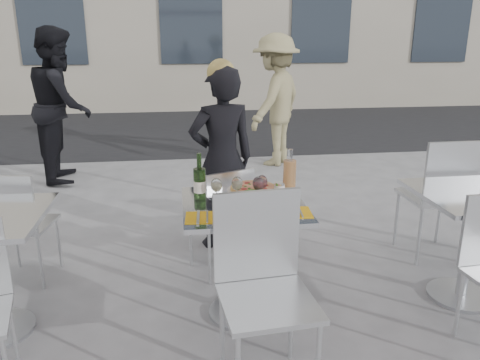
{
  "coord_description": "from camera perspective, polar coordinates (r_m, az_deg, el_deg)",
  "views": [
    {
      "loc": [
        -0.36,
        -2.6,
        1.7
      ],
      "look_at": [
        0.0,
        0.15,
        0.85
      ],
      "focal_mm": 35.0,
      "sensor_mm": 36.0,
      "label": 1
    }
  ],
  "objects": [
    {
      "name": "side_table_right",
      "position": [
        3.4,
        26.39,
        -4.77
      ],
      "size": [
        0.72,
        0.72,
        0.75
      ],
      "color": "#B7BABF",
      "rests_on": "ground"
    },
    {
      "name": "wineglass_white_b",
      "position": [
        2.78,
        -0.37,
        -0.54
      ],
      "size": [
        0.07,
        0.07,
        0.16
      ],
      "color": "white",
      "rests_on": "main_table"
    },
    {
      "name": "wineglass_red_b",
      "position": [
        2.82,
        2.69,
        -0.35
      ],
      "size": [
        0.07,
        0.07,
        0.16
      ],
      "color": "white",
      "rests_on": "main_table"
    },
    {
      "name": "wineglass_white_a",
      "position": [
        2.76,
        -2.89,
        -0.73
      ],
      "size": [
        0.07,
        0.07,
        0.16
      ],
      "color": "white",
      "rests_on": "main_table"
    },
    {
      "name": "carafe",
      "position": [
        2.93,
        6.06,
        0.47
      ],
      "size": [
        0.08,
        0.08,
        0.29
      ],
      "color": "#E8A663",
      "rests_on": "main_table"
    },
    {
      "name": "pizza_near",
      "position": [
        2.67,
        1.75,
        -3.55
      ],
      "size": [
        0.3,
        0.3,
        0.02
      ],
      "color": "#B98448",
      "rests_on": "main_table"
    },
    {
      "name": "pizza_far",
      "position": [
        3.0,
        1.65,
        -1.11
      ],
      "size": [
        0.34,
        0.34,
        0.03
      ],
      "color": "white",
      "rests_on": "main_table"
    },
    {
      "name": "pedestrian_b",
      "position": [
        6.4,
        4.34,
        9.64
      ],
      "size": [
        1.19,
        1.29,
        1.75
      ],
      "primitive_type": "imported",
      "rotation": [
        0.0,
        0.0,
        4.07
      ],
      "color": "#92885E",
      "rests_on": "ground"
    },
    {
      "name": "side_chair_rfar",
      "position": [
        3.89,
        23.4,
        -1.08
      ],
      "size": [
        0.45,
        0.46,
        0.98
      ],
      "rotation": [
        0.0,
        0.0,
        3.15
      ],
      "color": "silver",
      "rests_on": "ground"
    },
    {
      "name": "wineglass_red_a",
      "position": [
        2.78,
        2.23,
        -0.55
      ],
      "size": [
        0.07,
        0.07,
        0.16
      ],
      "color": "white",
      "rests_on": "main_table"
    },
    {
      "name": "chair_near",
      "position": [
        2.35,
        2.76,
        -11.5
      ],
      "size": [
        0.48,
        0.5,
        0.98
      ],
      "rotation": [
        0.0,
        0.0,
        0.09
      ],
      "color": "silver",
      "rests_on": "ground"
    },
    {
      "name": "sugar_shaker",
      "position": [
        2.86,
        4.82,
        -1.31
      ],
      "size": [
        0.06,
        0.06,
        0.11
      ],
      "color": "white",
      "rests_on": "main_table"
    },
    {
      "name": "pedestrian_a",
      "position": [
        6.06,
        -20.96,
        8.5
      ],
      "size": [
        0.78,
        0.96,
        1.82
      ],
      "primitive_type": "imported",
      "rotation": [
        0.0,
        0.0,
        1.68
      ],
      "color": "black",
      "rests_on": "ground"
    },
    {
      "name": "main_table",
      "position": [
        2.87,
        0.4,
        -6.82
      ],
      "size": [
        0.72,
        0.72,
        0.75
      ],
      "color": "#B7BABF",
      "rests_on": "ground"
    },
    {
      "name": "woman_diner",
      "position": [
        3.81,
        -2.21,
        2.54
      ],
      "size": [
        0.61,
        0.46,
        1.49
      ],
      "primitive_type": "imported",
      "rotation": [
        0.0,
        0.0,
        3.35
      ],
      "color": "black",
      "rests_on": "ground"
    },
    {
      "name": "side_chair_lfar",
      "position": [
        3.59,
        -25.58,
        -4.3
      ],
      "size": [
        0.43,
        0.44,
        0.84
      ],
      "rotation": [
        0.0,
        0.0,
        2.99
      ],
      "color": "silver",
      "rests_on": "ground"
    },
    {
      "name": "ground",
      "position": [
        3.13,
        0.38,
        -15.89
      ],
      "size": [
        80.0,
        80.0,
        0.0
      ],
      "primitive_type": "plane",
      "color": "slate"
    },
    {
      "name": "napkin_right",
      "position": [
        2.66,
        6.74,
        -3.9
      ],
      "size": [
        0.2,
        0.2,
        0.01
      ],
      "rotation": [
        0.0,
        0.0,
        -0.09
      ],
      "color": "yellow",
      "rests_on": "main_table"
    },
    {
      "name": "salad_plate",
      "position": [
        2.77,
        1.42,
        -2.26
      ],
      "size": [
        0.22,
        0.22,
        0.09
      ],
      "color": "white",
      "rests_on": "main_table"
    },
    {
      "name": "chair_far",
      "position": [
        3.36,
        -1.95,
        -4.07
      ],
      "size": [
        0.49,
        0.5,
        0.82
      ],
      "rotation": [
        0.0,
        0.0,
        3.54
      ],
      "color": "silver",
      "rests_on": "ground"
    },
    {
      "name": "street_asphalt",
      "position": [
        9.26,
        -5.2,
        6.48
      ],
      "size": [
        24.0,
        5.0,
        0.0
      ],
      "primitive_type": "cube",
      "color": "black",
      "rests_on": "ground"
    },
    {
      "name": "wine_bottle",
      "position": [
        2.81,
        -4.94,
        -0.31
      ],
      "size": [
        0.07,
        0.07,
        0.29
      ],
      "color": "#294B1C",
      "rests_on": "main_table"
    },
    {
      "name": "napkin_left",
      "position": [
        2.58,
        -4.68,
        -4.54
      ],
      "size": [
        0.19,
        0.2,
        0.01
      ],
      "rotation": [
        0.0,
        0.0,
        -0.07
      ],
      "color": "yellow",
      "rests_on": "main_table"
    }
  ]
}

